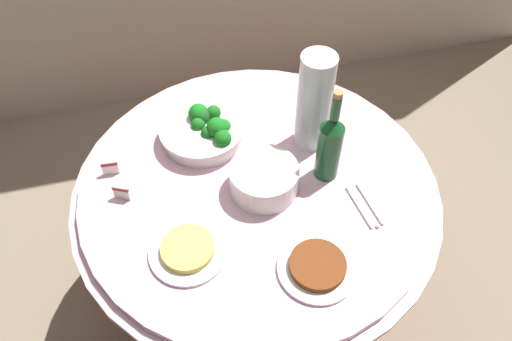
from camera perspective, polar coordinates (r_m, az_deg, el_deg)
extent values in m
plane|color=gray|center=(2.18, 0.00, -13.47)|extent=(6.00, 6.00, 0.00)
cylinder|color=maroon|center=(1.88, 0.00, -8.76)|extent=(1.01, 1.01, 0.69)
cylinder|color=#E0B2C6|center=(1.59, 0.00, -2.09)|extent=(1.16, 1.16, 0.02)
cylinder|color=#E0B2C6|center=(1.57, 0.00, -1.53)|extent=(1.10, 1.10, 0.03)
cylinder|color=white|center=(1.67, -6.17, 4.13)|extent=(0.26, 0.26, 0.05)
cylinder|color=white|center=(1.65, -6.26, 4.88)|extent=(0.28, 0.28, 0.01)
sphere|color=#19641E|center=(1.61, -5.53, 4.32)|extent=(0.04, 0.04, 0.04)
sphere|color=#19721E|center=(1.64, -6.62, 5.26)|extent=(0.05, 0.05, 0.05)
sphere|color=#196E1E|center=(1.58, -3.84, 3.65)|extent=(0.06, 0.06, 0.06)
sphere|color=#197F1E|center=(1.63, -3.67, 5.13)|extent=(0.04, 0.04, 0.04)
sphere|color=#196C1E|center=(1.60, -3.82, 4.12)|extent=(0.04, 0.04, 0.04)
sphere|color=#19571E|center=(1.65, -6.23, 6.15)|extent=(0.05, 0.05, 0.05)
sphere|color=#19671E|center=(1.67, -4.88, 6.64)|extent=(0.05, 0.05, 0.05)
sphere|color=#19781E|center=(1.60, -4.49, 4.92)|extent=(0.07, 0.07, 0.07)
sphere|color=#197C1E|center=(1.66, -6.61, 6.50)|extent=(0.07, 0.07, 0.07)
cylinder|color=white|center=(1.54, 0.90, -1.90)|extent=(0.21, 0.21, 0.01)
cylinder|color=white|center=(1.53, 0.90, -1.67)|extent=(0.21, 0.21, 0.01)
cylinder|color=white|center=(1.52, 0.91, -1.43)|extent=(0.21, 0.21, 0.01)
cylinder|color=white|center=(1.51, 0.91, -1.20)|extent=(0.21, 0.21, 0.01)
cylinder|color=white|center=(1.51, 0.91, -0.96)|extent=(0.21, 0.21, 0.01)
cylinder|color=white|center=(1.50, 0.92, -0.72)|extent=(0.21, 0.21, 0.01)
cylinder|color=white|center=(1.49, 0.92, -0.47)|extent=(0.21, 0.21, 0.01)
cylinder|color=white|center=(1.48, 0.93, -0.23)|extent=(0.21, 0.21, 0.01)
cylinder|color=white|center=(1.47, 0.93, 0.02)|extent=(0.21, 0.21, 0.01)
cylinder|color=#174E25|center=(1.52, 8.32, 2.13)|extent=(0.07, 0.07, 0.20)
cone|color=#174E25|center=(1.43, 8.85, 5.35)|extent=(0.07, 0.07, 0.04)
cylinder|color=#174E25|center=(1.39, 9.15, 7.11)|extent=(0.03, 0.03, 0.08)
cylinder|color=#B2844C|center=(1.36, 9.39, 8.59)|extent=(0.03, 0.03, 0.02)
cylinder|color=silver|center=(1.57, 6.70, 7.80)|extent=(0.11, 0.11, 0.34)
sphere|color=#E5B26B|center=(1.66, 6.98, 4.59)|extent=(0.06, 0.06, 0.06)
sphere|color=#E5B26B|center=(1.67, 5.75, 4.84)|extent=(0.06, 0.06, 0.06)
sphere|color=#E5B26B|center=(1.64, 6.15, 3.97)|extent=(0.06, 0.06, 0.06)
sphere|color=#72C64C|center=(1.63, 6.90, 6.17)|extent=(0.06, 0.06, 0.06)
sphere|color=#72C64C|center=(1.62, 5.71, 5.90)|extent=(0.06, 0.06, 0.06)
sphere|color=#72C64C|center=(1.61, 6.74, 5.29)|extent=(0.06, 0.06, 0.06)
sphere|color=red|center=(1.60, 6.66, 7.67)|extent=(0.06, 0.06, 0.06)
sphere|color=red|center=(1.57, 5.94, 6.98)|extent=(0.06, 0.06, 0.06)
sphere|color=red|center=(1.58, 7.26, 6.85)|extent=(0.06, 0.06, 0.06)
sphere|color=#E5B26B|center=(1.56, 6.39, 9.07)|extent=(0.06, 0.06, 0.06)
sphere|color=#E5B26B|center=(1.53, 6.42, 8.18)|extent=(0.06, 0.06, 0.06)
sphere|color=#E5B26B|center=(1.55, 7.58, 8.58)|extent=(0.06, 0.06, 0.06)
cylinder|color=silver|center=(1.52, 11.68, -4.16)|extent=(0.02, 0.16, 0.01)
cylinder|color=silver|center=(1.54, 12.85, -3.76)|extent=(0.02, 0.16, 0.01)
sphere|color=silver|center=(1.49, 13.71, -6.26)|extent=(0.01, 0.01, 0.01)
cylinder|color=white|center=(1.42, -7.77, -9.17)|extent=(0.22, 0.22, 0.01)
cylinder|color=#EACC60|center=(1.40, -7.85, -8.82)|extent=(0.15, 0.15, 0.02)
cylinder|color=white|center=(1.39, 7.00, -11.03)|extent=(0.22, 0.22, 0.01)
cylinder|color=brown|center=(1.37, 7.07, -10.69)|extent=(0.16, 0.16, 0.02)
cube|color=white|center=(1.62, -16.36, 0.30)|extent=(0.05, 0.01, 0.05)
cube|color=maroon|center=(1.61, -16.49, 0.70)|extent=(0.05, 0.01, 0.01)
cube|color=white|center=(1.55, -15.15, -2.47)|extent=(0.05, 0.03, 0.05)
cube|color=maroon|center=(1.53, -15.28, -2.07)|extent=(0.05, 0.03, 0.01)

